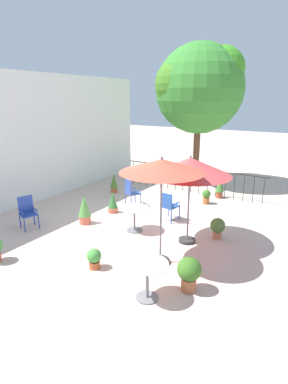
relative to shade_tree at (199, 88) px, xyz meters
The scene contains 19 objects.
ground_plane 6.71m from the shade_tree, behind, with size 60.00×60.00×0.00m, color beige.
villa_facade 6.94m from the shade_tree, 142.44° to the left, with size 11.96×0.30×4.57m, color white.
terrace_railing 3.70m from the shade_tree, 163.03° to the right, with size 0.03×5.96×1.01m.
shade_tree is the anchor object (origin of this frame).
patio_umbrella_0 7.50m from the shade_tree, 163.22° to the right, with size 1.85×1.85×2.51m.
patio_umbrella_1 6.38m from the shade_tree, 158.85° to the right, with size 2.09×2.09×2.34m.
cafe_table_0 6.82m from the shade_tree, behind, with size 0.83×0.83×0.71m.
cafe_table_1 9.36m from the shade_tree, 162.90° to the right, with size 0.80×0.80×0.75m.
patio_chair_0 5.40m from the shade_tree, 169.97° to the left, with size 0.60×0.61×0.98m.
patio_chair_1 5.90m from the shade_tree, 166.84° to the right, with size 0.54×0.50×0.92m.
patio_chair_2 8.36m from the shade_tree, 163.04° to the left, with size 0.56×0.54×0.95m.
potted_plant_0 6.83m from the shade_tree, 150.84° to the right, with size 0.41×0.41×0.58m.
potted_plant_1 7.19m from the shade_tree, behind, with size 0.39×0.39×0.89m.
potted_plant_2 4.28m from the shade_tree, 131.91° to the right, with size 0.33×0.33×0.76m.
potted_plant_3 5.27m from the shade_tree, 144.37° to the left, with size 0.30×0.30×0.78m.
potted_plant_4 8.90m from the shade_tree, behind, with size 0.33×0.33×0.48m.
potted_plant_5 9.02m from the shade_tree, 157.80° to the right, with size 0.49×0.49×0.72m.
potted_plant_7 4.73m from the shade_tree, 148.58° to the right, with size 0.30×0.30×0.52m.
potted_plant_8 6.23m from the shade_tree, behind, with size 0.33×0.33×0.73m.
Camera 1 is at (-7.29, -4.75, 3.68)m, focal length 28.78 mm.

